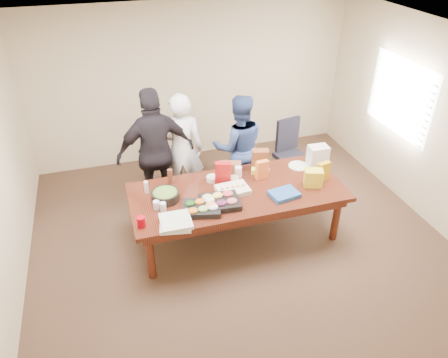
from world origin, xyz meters
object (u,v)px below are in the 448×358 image
object	(u,v)px
office_chair	(291,155)
sheet_cake	(233,190)
conference_table	(237,213)
person_right	(239,147)
salad_bowl	(165,196)
person_center	(182,150)

from	to	relation	value
office_chair	sheet_cake	distance (m)	1.77
conference_table	sheet_cake	xyz separation A→B (m)	(-0.08, -0.02, 0.41)
person_right	salad_bowl	bearing A→B (deg)	43.94
office_chair	sheet_cake	world-z (taller)	office_chair
conference_table	office_chair	size ratio (longest dim) A/B	2.79
conference_table	person_right	size ratio (longest dim) A/B	1.69
office_chair	person_center	xyz separation A→B (m)	(-1.79, -0.02, 0.38)
person_right	sheet_cake	world-z (taller)	person_right
conference_table	person_right	world-z (taller)	person_right
conference_table	person_center	xyz separation A→B (m)	(-0.51, 1.06, 0.50)
office_chair	conference_table	bearing A→B (deg)	-152.11
office_chair	sheet_cake	xyz separation A→B (m)	(-1.35, -1.10, 0.28)
office_chair	person_right	bearing A→B (deg)	173.00
conference_table	office_chair	xyz separation A→B (m)	(1.28, 1.08, 0.13)
person_center	sheet_cake	distance (m)	1.17
sheet_cake	salad_bowl	bearing A→B (deg)	169.36
person_center	sheet_cake	size ratio (longest dim) A/B	4.31
person_right	sheet_cake	size ratio (longest dim) A/B	4.06
person_center	person_right	distance (m)	0.86
salad_bowl	person_right	bearing A→B (deg)	35.72
conference_table	sheet_cake	distance (m)	0.42
office_chair	sheet_cake	bearing A→B (deg)	-153.23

